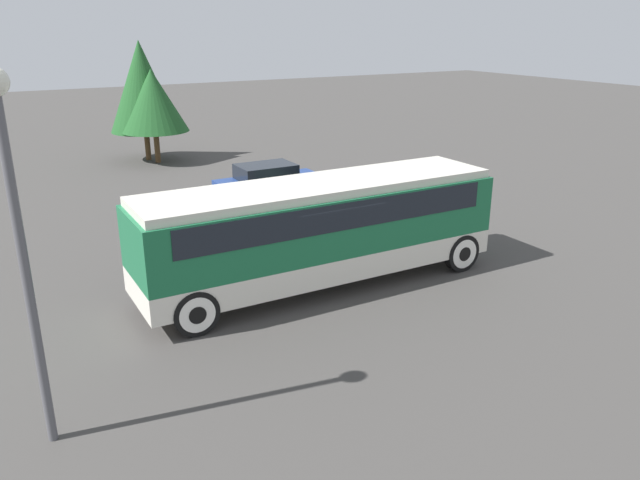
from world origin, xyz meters
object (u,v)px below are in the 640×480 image
at_px(parked_car_near, 269,181).
at_px(lamp_post, 16,216).
at_px(parked_car_mid, 348,190).
at_px(tour_bus, 323,223).

relative_size(parked_car_near, lamp_post, 0.70).
bearing_deg(lamp_post, parked_car_mid, 38.84).
xyz_separation_m(parked_car_mid, lamp_post, (-12.25, -9.86, 3.41)).
distance_m(parked_car_mid, lamp_post, 16.09).
xyz_separation_m(tour_bus, parked_car_near, (2.56, 8.90, -1.07)).
xyz_separation_m(parked_car_near, parked_car_mid, (2.21, -2.60, -0.04)).
distance_m(parked_car_near, parked_car_mid, 3.41).
relative_size(tour_bus, lamp_post, 1.59).
bearing_deg(tour_bus, lamp_post, -154.54).
height_order(parked_car_near, lamp_post, lamp_post).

